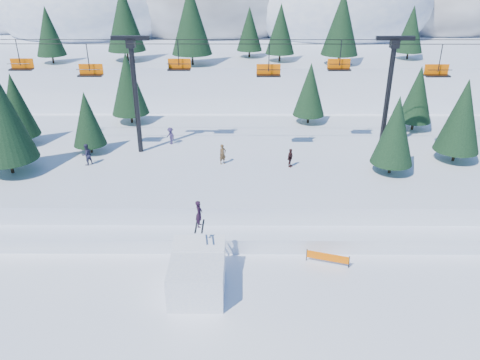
{
  "coord_description": "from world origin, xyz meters",
  "views": [
    {
      "loc": [
        0.32,
        -22.06,
        18.28
      ],
      "look_at": [
        0.18,
        6.0,
        5.2
      ],
      "focal_mm": 35.0,
      "sensor_mm": 36.0,
      "label": 1
    }
  ],
  "objects_px": {
    "jump_kicker": "(197,274)",
    "banner_near": "(328,257)",
    "banner_far": "(367,245)",
    "chairlift": "(250,77)"
  },
  "relations": [
    {
      "from": "jump_kicker",
      "to": "banner_near",
      "type": "distance_m",
      "value": 8.86
    },
    {
      "from": "jump_kicker",
      "to": "banner_near",
      "type": "xyz_separation_m",
      "value": [
        8.38,
        2.79,
        -0.68
      ]
    },
    {
      "from": "banner_near",
      "to": "banner_far",
      "type": "relative_size",
      "value": 0.96
    },
    {
      "from": "chairlift",
      "to": "banner_near",
      "type": "height_order",
      "value": "chairlift"
    },
    {
      "from": "jump_kicker",
      "to": "banner_near",
      "type": "height_order",
      "value": "jump_kicker"
    },
    {
      "from": "chairlift",
      "to": "banner_far",
      "type": "xyz_separation_m",
      "value": [
        7.96,
        -12.7,
        -8.78
      ]
    },
    {
      "from": "jump_kicker",
      "to": "banner_far",
      "type": "height_order",
      "value": "jump_kicker"
    },
    {
      "from": "banner_far",
      "to": "banner_near",
      "type": "bearing_deg",
      "value": -153.78
    },
    {
      "from": "jump_kicker",
      "to": "chairlift",
      "type": "bearing_deg",
      "value": 78.7
    },
    {
      "from": "banner_near",
      "to": "chairlift",
      "type": "bearing_deg",
      "value": 109.42
    }
  ]
}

